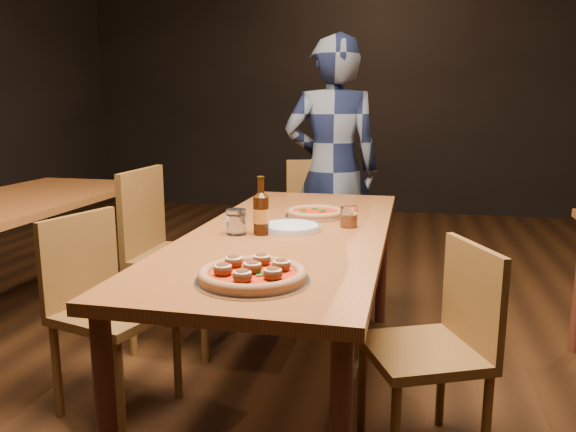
% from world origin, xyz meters
% --- Properties ---
extents(ground, '(9.00, 9.00, 0.00)m').
position_xyz_m(ground, '(0.00, 0.00, 0.00)').
color(ground, black).
extents(table_main, '(0.80, 2.00, 0.75)m').
position_xyz_m(table_main, '(0.00, 0.00, 0.68)').
color(table_main, maroon).
rests_on(table_main, ground).
extents(chair_main_nw, '(0.49, 0.49, 0.86)m').
position_xyz_m(chair_main_nw, '(-0.68, -0.27, 0.43)').
color(chair_main_nw, brown).
rests_on(chair_main_nw, ground).
extents(chair_main_sw, '(0.46, 0.46, 0.99)m').
position_xyz_m(chair_main_sw, '(-0.67, 0.40, 0.49)').
color(chair_main_sw, brown).
rests_on(chair_main_sw, ground).
extents(chair_main_e, '(0.51, 0.51, 0.83)m').
position_xyz_m(chair_main_e, '(0.56, -0.34, 0.41)').
color(chair_main_e, brown).
rests_on(chair_main_e, ground).
extents(chair_end, '(0.57, 0.57, 0.96)m').
position_xyz_m(chair_end, '(-0.02, 1.13, 0.48)').
color(chair_end, brown).
rests_on(chair_end, ground).
extents(pizza_meatball, '(0.35, 0.35, 0.06)m').
position_xyz_m(pizza_meatball, '(0.04, -0.71, 0.77)').
color(pizza_meatball, '#B7B7BF').
rests_on(pizza_meatball, table_main).
extents(pizza_margherita, '(0.29, 0.29, 0.04)m').
position_xyz_m(pizza_margherita, '(0.05, 0.30, 0.77)').
color(pizza_margherita, '#B7B7BF').
rests_on(pizza_margherita, table_main).
extents(plate_stack, '(0.25, 0.25, 0.02)m').
position_xyz_m(plate_stack, '(0.00, -0.01, 0.76)').
color(plate_stack, white).
rests_on(plate_stack, table_main).
extents(beer_bottle, '(0.07, 0.07, 0.23)m').
position_xyz_m(beer_bottle, '(-0.10, -0.11, 0.83)').
color(beer_bottle, black).
rests_on(beer_bottle, table_main).
extents(water_glass, '(0.08, 0.08, 0.10)m').
position_xyz_m(water_glass, '(-0.20, -0.12, 0.80)').
color(water_glass, white).
rests_on(water_glass, table_main).
extents(amber_glass, '(0.07, 0.07, 0.09)m').
position_xyz_m(amber_glass, '(0.23, 0.11, 0.80)').
color(amber_glass, '#9E4111').
rests_on(amber_glass, table_main).
extents(diner, '(0.69, 0.52, 1.70)m').
position_xyz_m(diner, '(-0.01, 1.33, 0.85)').
color(diner, black).
rests_on(diner, ground).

